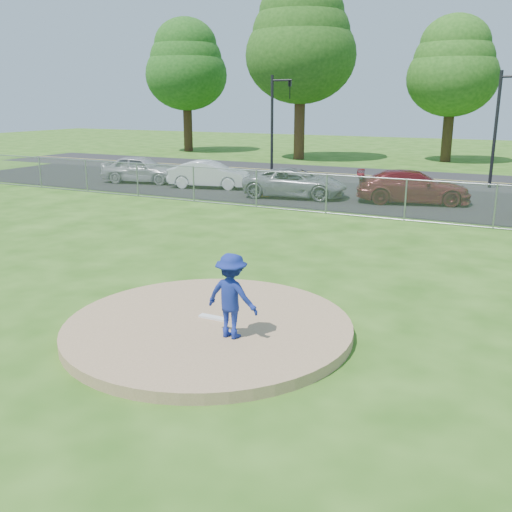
{
  "coord_description": "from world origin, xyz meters",
  "views": [
    {
      "loc": [
        5.28,
        -8.53,
        4.23
      ],
      "look_at": [
        0.0,
        2.0,
        1.0
      ],
      "focal_mm": 40.0,
      "sensor_mm": 36.0,
      "label": 1
    }
  ],
  "objects_px": {
    "traffic_cone": "(265,188)",
    "parked_car_silver": "(141,169)",
    "parked_car_darkred": "(413,187)",
    "pitcher": "(232,296)",
    "tree_far_left": "(186,64)",
    "parked_car_white": "(209,174)",
    "tree_left": "(301,41)",
    "parked_car_gray": "(295,183)",
    "tree_center": "(453,66)",
    "traffic_signal_left": "(276,116)"
  },
  "relations": [
    {
      "from": "traffic_signal_left",
      "to": "traffic_cone",
      "type": "bearing_deg",
      "value": -68.43
    },
    {
      "from": "parked_car_gray",
      "to": "tree_center",
      "type": "bearing_deg",
      "value": -20.49
    },
    {
      "from": "pitcher",
      "to": "tree_center",
      "type": "bearing_deg",
      "value": -83.93
    },
    {
      "from": "tree_left",
      "to": "tree_center",
      "type": "bearing_deg",
      "value": 16.7
    },
    {
      "from": "pitcher",
      "to": "parked_car_silver",
      "type": "bearing_deg",
      "value": -45.02
    },
    {
      "from": "traffic_cone",
      "to": "parked_car_gray",
      "type": "xyz_separation_m",
      "value": [
        1.26,
        0.43,
        0.27
      ]
    },
    {
      "from": "traffic_signal_left",
      "to": "pitcher",
      "type": "bearing_deg",
      "value": -67.03
    },
    {
      "from": "tree_far_left",
      "to": "traffic_cone",
      "type": "bearing_deg",
      "value": -48.73
    },
    {
      "from": "traffic_signal_left",
      "to": "parked_car_white",
      "type": "xyz_separation_m",
      "value": [
        -0.71,
        -6.28,
        -2.69
      ]
    },
    {
      "from": "traffic_signal_left",
      "to": "parked_car_gray",
      "type": "xyz_separation_m",
      "value": [
        4.2,
        -7.0,
        -2.71
      ]
    },
    {
      "from": "parked_car_white",
      "to": "traffic_cone",
      "type": "bearing_deg",
      "value": -121.42
    },
    {
      "from": "parked_car_silver",
      "to": "parked_car_gray",
      "type": "bearing_deg",
      "value": -106.56
    },
    {
      "from": "parked_car_darkred",
      "to": "tree_left",
      "type": "bearing_deg",
      "value": 21.5
    },
    {
      "from": "tree_far_left",
      "to": "parked_car_silver",
      "type": "distance_m",
      "value": 20.23
    },
    {
      "from": "traffic_cone",
      "to": "parked_car_darkred",
      "type": "height_order",
      "value": "parked_car_darkred"
    },
    {
      "from": "traffic_cone",
      "to": "parked_car_silver",
      "type": "bearing_deg",
      "value": 171.82
    },
    {
      "from": "tree_far_left",
      "to": "traffic_cone",
      "type": "distance_m",
      "value": 25.41
    },
    {
      "from": "tree_center",
      "to": "pitcher",
      "type": "relative_size",
      "value": 6.51
    },
    {
      "from": "traffic_signal_left",
      "to": "parked_car_gray",
      "type": "bearing_deg",
      "value": -59.05
    },
    {
      "from": "parked_car_silver",
      "to": "parked_car_darkred",
      "type": "distance_m",
      "value": 14.11
    },
    {
      "from": "pitcher",
      "to": "parked_car_white",
      "type": "distance_m",
      "value": 19.05
    },
    {
      "from": "traffic_signal_left",
      "to": "parked_car_gray",
      "type": "height_order",
      "value": "traffic_signal_left"
    },
    {
      "from": "tree_left",
      "to": "pitcher",
      "type": "bearing_deg",
      "value": -69.52
    },
    {
      "from": "traffic_signal_left",
      "to": "parked_car_white",
      "type": "relative_size",
      "value": 1.4
    },
    {
      "from": "tree_center",
      "to": "parked_car_white",
      "type": "distance_m",
      "value": 20.97
    },
    {
      "from": "parked_car_darkred",
      "to": "traffic_cone",
      "type": "bearing_deg",
      "value": 85.96
    },
    {
      "from": "traffic_cone",
      "to": "pitcher",
      "type": "bearing_deg",
      "value": -66.35
    },
    {
      "from": "parked_car_silver",
      "to": "parked_car_white",
      "type": "distance_m",
      "value": 4.17
    },
    {
      "from": "tree_left",
      "to": "parked_car_darkred",
      "type": "relative_size",
      "value": 2.66
    },
    {
      "from": "tree_center",
      "to": "traffic_signal_left",
      "type": "height_order",
      "value": "tree_center"
    },
    {
      "from": "parked_car_silver",
      "to": "parked_car_darkred",
      "type": "bearing_deg",
      "value": -101.49
    },
    {
      "from": "traffic_signal_left",
      "to": "parked_car_white",
      "type": "height_order",
      "value": "traffic_signal_left"
    },
    {
      "from": "parked_car_white",
      "to": "pitcher",
      "type": "bearing_deg",
      "value": -161.71
    },
    {
      "from": "tree_left",
      "to": "parked_car_gray",
      "type": "height_order",
      "value": "tree_left"
    },
    {
      "from": "traffic_signal_left",
      "to": "parked_car_gray",
      "type": "distance_m",
      "value": 8.6
    },
    {
      "from": "parked_car_gray",
      "to": "parked_car_darkred",
      "type": "relative_size",
      "value": 0.97
    },
    {
      "from": "pitcher",
      "to": "parked_car_silver",
      "type": "distance_m",
      "value": 21.56
    },
    {
      "from": "pitcher",
      "to": "traffic_cone",
      "type": "distance_m",
      "value": 16.34
    },
    {
      "from": "tree_left",
      "to": "traffic_signal_left",
      "type": "relative_size",
      "value": 2.24
    },
    {
      "from": "tree_left",
      "to": "traffic_signal_left",
      "type": "distance_m",
      "value": 10.48
    },
    {
      "from": "parked_car_darkred",
      "to": "tree_center",
      "type": "bearing_deg",
      "value": -11.04
    },
    {
      "from": "pitcher",
      "to": "parked_car_white",
      "type": "xyz_separation_m",
      "value": [
        -10.2,
        16.09,
        -0.29
      ]
    },
    {
      "from": "tree_far_left",
      "to": "parked_car_silver",
      "type": "height_order",
      "value": "tree_far_left"
    },
    {
      "from": "tree_left",
      "to": "parked_car_gray",
      "type": "bearing_deg",
      "value": -68.09
    },
    {
      "from": "tree_center",
      "to": "traffic_cone",
      "type": "distance_m",
      "value": 20.92
    },
    {
      "from": "traffic_signal_left",
      "to": "parked_car_silver",
      "type": "relative_size",
      "value": 1.35
    },
    {
      "from": "tree_far_left",
      "to": "parked_car_darkred",
      "type": "distance_m",
      "value": 28.96
    },
    {
      "from": "tree_far_left",
      "to": "traffic_cone",
      "type": "xyz_separation_m",
      "value": [
        16.17,
        -18.42,
        -6.68
      ]
    },
    {
      "from": "tree_left",
      "to": "parked_car_silver",
      "type": "height_order",
      "value": "tree_left"
    },
    {
      "from": "parked_car_silver",
      "to": "parked_car_gray",
      "type": "height_order",
      "value": "parked_car_silver"
    }
  ]
}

